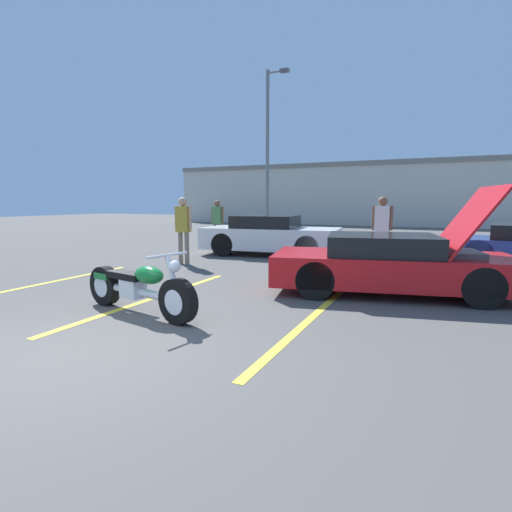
% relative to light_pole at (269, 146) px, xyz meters
% --- Properties ---
extents(ground_plane, '(80.00, 80.00, 0.00)m').
position_rel_light_pole_xyz_m(ground_plane, '(4.63, -16.50, -4.47)').
color(ground_plane, '#514F4C').
extents(parking_stripe_foreground, '(0.12, 4.59, 0.01)m').
position_rel_light_pole_xyz_m(parking_stripe_foreground, '(0.93, -13.93, -4.47)').
color(parking_stripe_foreground, yellow).
rests_on(parking_stripe_foreground, ground).
extents(parking_stripe_middle, '(0.12, 4.59, 0.01)m').
position_rel_light_pole_xyz_m(parking_stripe_middle, '(3.75, -13.93, -4.47)').
color(parking_stripe_middle, yellow).
rests_on(parking_stripe_middle, ground).
extents(parking_stripe_back, '(0.12, 4.59, 0.01)m').
position_rel_light_pole_xyz_m(parking_stripe_back, '(6.57, -13.93, -4.47)').
color(parking_stripe_back, yellow).
rests_on(parking_stripe_back, ground).
extents(far_building, '(32.00, 4.20, 4.40)m').
position_rel_light_pole_xyz_m(far_building, '(4.63, 10.74, -2.14)').
color(far_building, beige).
rests_on(far_building, ground).
extents(light_pole, '(1.21, 0.28, 8.18)m').
position_rel_light_pole_xyz_m(light_pole, '(0.00, 0.00, 0.00)').
color(light_pole, slate).
rests_on(light_pole, ground).
extents(motorcycle, '(2.31, 0.83, 0.95)m').
position_rel_light_pole_xyz_m(motorcycle, '(4.17, -14.76, -4.09)').
color(motorcycle, black).
rests_on(motorcycle, ground).
extents(show_car_hood_open, '(4.41, 2.53, 1.91)m').
position_rel_light_pole_xyz_m(show_car_hood_open, '(7.43, -11.83, -3.93)').
color(show_car_hood_open, red).
rests_on(show_car_hood_open, ground).
extents(parked_car_left_row, '(4.35, 2.23, 1.22)m').
position_rel_light_pole_xyz_m(parked_car_left_row, '(3.37, -7.82, -3.87)').
color(parked_car_left_row, white).
rests_on(parked_car_left_row, ground).
extents(spectator_near_motorcycle, '(0.52, 0.22, 1.70)m').
position_rel_light_pole_xyz_m(spectator_near_motorcycle, '(0.71, -6.50, -3.46)').
color(spectator_near_motorcycle, brown).
rests_on(spectator_near_motorcycle, ground).
extents(spectator_by_show_car, '(0.52, 0.23, 1.78)m').
position_rel_light_pole_xyz_m(spectator_by_show_car, '(6.82, -8.68, -3.41)').
color(spectator_by_show_car, '#333338').
rests_on(spectator_by_show_car, ground).
extents(spectator_midground, '(0.52, 0.23, 1.77)m').
position_rel_light_pole_xyz_m(spectator_midground, '(2.03, -10.55, -3.42)').
color(spectator_midground, gray).
rests_on(spectator_midground, ground).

